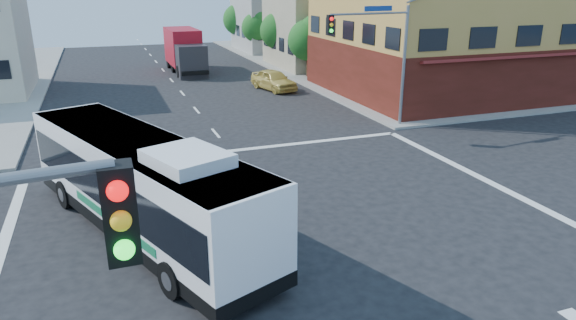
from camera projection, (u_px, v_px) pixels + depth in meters
name	position (u px, v px, depth m)	size (l,w,h in m)	color
ground	(297.00, 230.00, 17.92)	(120.00, 120.00, 0.00)	black
sidewalk_ne	(468.00, 55.00, 60.31)	(50.00, 50.00, 0.15)	gray
corner_building_ne	(456.00, 15.00, 38.87)	(18.10, 15.44, 14.00)	#C99548
building_east_near	(333.00, 21.00, 52.11)	(12.06, 10.06, 9.00)	tan
building_east_far	(286.00, 9.00, 64.37)	(12.06, 10.06, 10.00)	#9F9F9A
signal_mast_ne	(381.00, 43.00, 28.66)	(7.91, 1.13, 8.07)	gray
street_tree_a	(309.00, 38.00, 45.39)	(3.60, 3.60, 5.53)	#382014
street_tree_b	(280.00, 28.00, 52.43)	(3.80, 3.80, 5.79)	#382014
street_tree_c	(257.00, 26.00, 59.63)	(3.40, 3.40, 5.29)	#382014
street_tree_d	(239.00, 18.00, 66.59)	(4.00, 4.00, 6.03)	#382014
transit_bus	(141.00, 184.00, 17.13)	(7.15, 12.64, 3.71)	black
box_truck	(185.00, 52.00, 48.97)	(2.78, 8.94, 4.01)	#2A292E
parked_car	(274.00, 80.00, 41.09)	(1.92, 4.78, 1.63)	#D2B751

